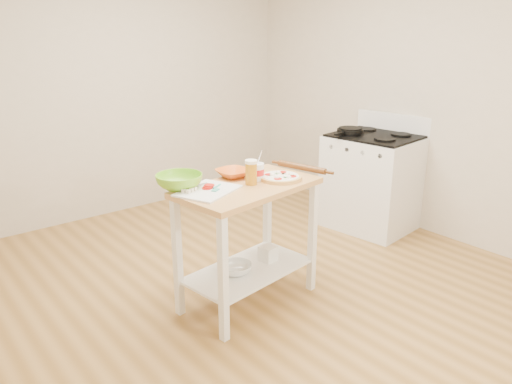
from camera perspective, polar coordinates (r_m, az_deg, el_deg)
The scene contains 15 objects.
room_shell at distance 3.57m, azimuth 0.29°, elevation 9.00°, with size 4.04×4.54×2.74m.
prep_island at distance 3.51m, azimuth -0.93°, elevation -3.24°, with size 1.06×0.67×0.90m.
gas_stove at distance 5.08m, azimuth 13.11°, elevation 1.21°, with size 0.78×0.88×1.11m.
skillet at distance 4.96m, azimuth 10.68°, elevation 6.92°, with size 0.40×0.26×0.03m.
pizza at distance 3.55m, azimuth 2.79°, elevation 1.72°, with size 0.30×0.30×0.05m.
cutting_board at distance 3.29m, azimuth -5.63°, elevation 0.17°, with size 0.48×0.43×0.04m.
spatula at distance 3.31m, azimuth -4.57°, elevation 0.45°, with size 0.13×0.11×0.01m.
knife at distance 3.34m, azimuth -8.12°, elevation 0.53°, with size 0.27×0.04×0.01m.
orange_bowl at distance 3.60m, azimuth -2.64°, elevation 2.17°, with size 0.23×0.23×0.06m, color orange.
green_bowl at distance 3.37m, azimuth -8.76°, elevation 1.21°, with size 0.31×0.31×0.10m, color #73BE23.
beer_pint at distance 3.41m, azimuth -0.56°, elevation 2.29°, with size 0.09×0.09×0.17m.
yogurt_tub at distance 3.51m, azimuth 0.11°, elevation 2.34°, with size 0.10×0.10×0.22m.
rolling_pin at distance 3.77m, azimuth 5.25°, elevation 2.80°, with size 0.05×0.05×0.41m, color brown.
shelf_glass_bowl at distance 3.59m, azimuth -2.29°, elevation -8.76°, with size 0.23×0.23×0.07m, color silver.
shelf_bin at distance 3.77m, azimuth 1.38°, elevation -7.02°, with size 0.11×0.11×0.11m, color white.
Camera 1 is at (-2.24, -2.72, 1.93)m, focal length 35.00 mm.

